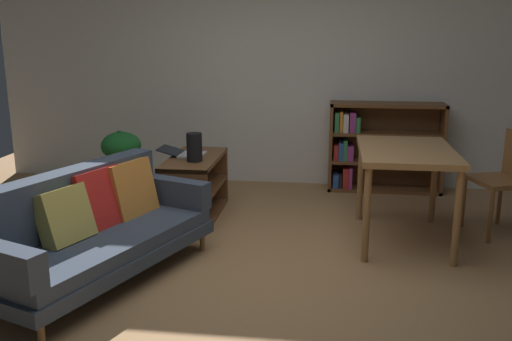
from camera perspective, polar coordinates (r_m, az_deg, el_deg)
name	(u,v)px	position (r m, az deg, el deg)	size (l,w,h in m)	color
ground_plane	(252,275)	(4.27, -0.44, -10.45)	(8.16, 8.16, 0.00)	#A87A4C
back_wall_panel	(284,67)	(6.58, 2.88, 10.36)	(6.80, 0.10, 2.70)	silver
fabric_couch	(92,227)	(4.26, -16.21, -5.44)	(1.35, 1.96, 0.79)	olive
media_console	(195,186)	(5.50, -6.17, -1.61)	(0.46, 1.00, 0.58)	brown
open_laptop	(184,153)	(5.53, -7.23, 1.75)	(0.44, 0.30, 0.07)	silver
desk_speaker	(194,147)	(5.23, -6.23, 2.35)	(0.14, 0.14, 0.26)	black
potted_floor_plant	(122,163)	(5.97, -13.34, 0.77)	(0.42, 0.47, 0.78)	#9E9389
dining_table	(406,160)	(4.89, 14.85, 1.05)	(0.77, 1.13, 0.81)	olive
dining_chair_near	(506,175)	(5.41, 23.88, -0.46)	(0.53, 0.56, 0.91)	brown
bookshelf	(377,147)	(6.49, 12.08, 2.36)	(1.24, 0.35, 0.99)	brown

